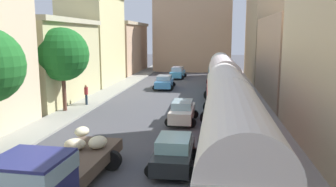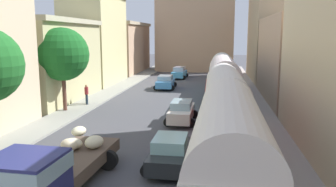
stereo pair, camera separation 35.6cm
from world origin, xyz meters
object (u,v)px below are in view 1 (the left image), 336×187
at_px(parked_bus_3, 221,70).
at_px(pedestrian_1, 86,94).
at_px(car_2, 174,152).
at_px(car_3, 182,111).
at_px(car_0, 164,82).
at_px(parked_bus_1, 227,99).
at_px(parked_bus_0, 236,149).
at_px(car_1, 178,73).
at_px(cargo_truck_0, 55,169).
at_px(parked_bus_2, 223,79).
at_px(pedestrian_0, 86,93).

bearing_deg(parked_bus_3, pedestrian_1, -137.75).
bearing_deg(car_2, car_3, 92.80).
height_order(car_0, car_3, car_3).
bearing_deg(car_2, parked_bus_3, 83.82).
bearing_deg(car_2, parked_bus_1, 64.49).
bearing_deg(car_3, parked_bus_3, 78.84).
relative_size(parked_bus_0, pedestrian_1, 4.83).
height_order(parked_bus_3, car_0, parked_bus_3).
bearing_deg(parked_bus_1, car_2, -115.51).
bearing_deg(car_3, parked_bus_0, -76.42).
bearing_deg(parked_bus_3, parked_bus_0, -90.00).
relative_size(car_0, car_1, 0.99).
distance_m(cargo_truck_0, car_3, 12.46).
height_order(parked_bus_3, car_1, parked_bus_3).
bearing_deg(pedestrian_1, parked_bus_3, 42.25).
bearing_deg(pedestrian_1, parked_bus_1, -32.46).
relative_size(cargo_truck_0, car_1, 1.65).
relative_size(cargo_truck_0, car_2, 1.90).
height_order(parked_bus_2, car_3, parked_bus_2).
bearing_deg(pedestrian_0, car_0, 61.68).
height_order(parked_bus_0, parked_bus_2, parked_bus_2).
xyz_separation_m(car_1, car_3, (3.01, -24.42, -0.04)).
distance_m(cargo_truck_0, pedestrian_0, 17.51).
distance_m(parked_bus_1, pedestrian_0, 14.31).
distance_m(parked_bus_2, car_1, 19.54).
distance_m(car_3, pedestrian_0, 10.12).
height_order(parked_bus_0, cargo_truck_0, parked_bus_0).
relative_size(parked_bus_1, cargo_truck_0, 1.19).
xyz_separation_m(parked_bus_1, car_3, (-2.93, 3.14, -1.52)).
bearing_deg(parked_bus_3, pedestrian_0, -139.61).
bearing_deg(car_2, cargo_truck_0, -139.11).
bearing_deg(car_1, car_0, -92.88).
xyz_separation_m(car_0, pedestrian_1, (-5.23, -10.57, 0.32)).
bearing_deg(parked_bus_0, pedestrian_1, 125.37).
height_order(parked_bus_1, parked_bus_2, parked_bus_2).
relative_size(parked_bus_1, pedestrian_1, 4.57).
bearing_deg(parked_bus_2, pedestrian_1, -172.25).
distance_m(parked_bus_2, cargo_truck_0, 18.99).
relative_size(parked_bus_0, cargo_truck_0, 1.25).
xyz_separation_m(parked_bus_1, parked_bus_3, (0.00, 18.00, -0.10)).
relative_size(parked_bus_3, cargo_truck_0, 1.19).
distance_m(parked_bus_1, pedestrian_1, 13.87).
relative_size(parked_bus_3, pedestrian_1, 4.57).
distance_m(cargo_truck_0, car_1, 36.34).
distance_m(parked_bus_2, pedestrian_0, 11.98).
bearing_deg(parked_bus_1, parked_bus_3, 90.00).
xyz_separation_m(parked_bus_0, cargo_truck_0, (-6.56, 0.22, -1.17)).
relative_size(car_2, pedestrian_0, 2.14).
bearing_deg(parked_bus_0, car_0, 103.40).
distance_m(parked_bus_0, pedestrian_1, 20.17).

